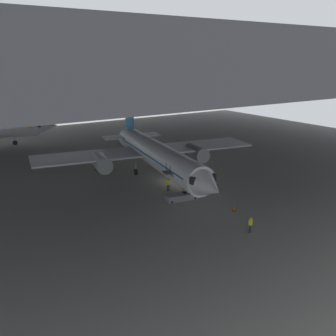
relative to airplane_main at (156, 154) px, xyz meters
name	(u,v)px	position (x,y,z in m)	size (l,w,h in m)	color
ground_plane	(180,181)	(1.72, -3.66, -3.33)	(110.00, 110.00, 0.00)	gray
hangar_structure	(130,60)	(1.66, 10.08, 12.63)	(121.00, 99.00, 16.59)	#4C4F54
airplane_main	(156,154)	(0.00, 0.00, 0.00)	(33.41, 34.21, 10.84)	white
boarding_stairs	(181,194)	(-2.20, -9.30, -2.61)	(4.25, 2.12, 4.53)	slate
crew_worker_near_nose	(250,224)	(-1.69, -20.22, -2.44)	(0.54, 0.29, 1.58)	#232838
crew_worker_by_stairs	(168,184)	(-1.81, -6.01, -2.38)	(0.47, 0.39, 1.67)	#232838
traffic_cone_orange	(234,208)	(0.75, -15.34, -3.04)	(0.36, 0.36, 0.60)	black
baggage_tug	(98,165)	(-5.25, 8.20, -2.81)	(1.69, 2.41, 0.90)	yellow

